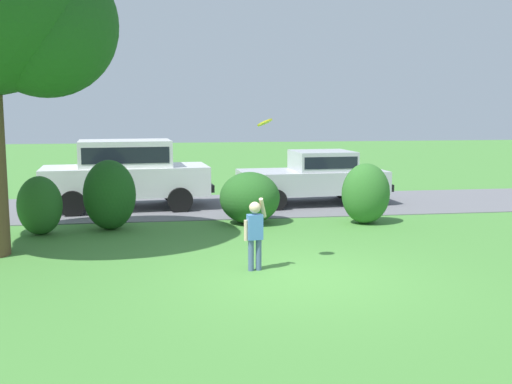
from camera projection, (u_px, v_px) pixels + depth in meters
The scene contains 10 objects.
ground_plane at pixel (299, 278), 10.24m from camera, with size 80.00×80.00×0.00m, color #478438.
driveway_strip at pixel (241, 205), 17.72m from camera, with size 28.00×4.40×0.02m, color slate.
shrub_near_tree at pixel (40, 206), 13.62m from camera, with size 0.98×0.98×1.31m.
shrub_centre_left at pixel (110, 195), 14.21m from camera, with size 1.20×1.16×1.62m.
shrub_centre at pixel (250, 198), 14.96m from camera, with size 1.47×1.39×1.26m.
shrub_centre_right at pixel (366, 194), 14.93m from camera, with size 1.18×1.00×1.48m.
parked_sedan at pixel (315, 175), 17.92m from camera, with size 4.48×2.26×1.56m.
parked_suv at pixel (126, 171), 17.02m from camera, with size 4.83×2.37×1.92m.
child_thrower at pixel (255, 230), 10.61m from camera, with size 0.43×0.30×1.29m.
frisbee at pixel (265, 122), 10.60m from camera, with size 0.29×0.28×0.18m.
Camera 1 is at (-2.22, -9.72, 2.82)m, focal length 43.09 mm.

